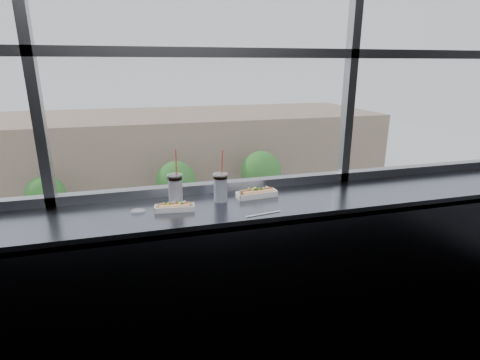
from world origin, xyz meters
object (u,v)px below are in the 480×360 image
object	(u,v)px
car_near_e	(367,260)
car_far_b	(159,229)
loose_straw	(263,214)
hotdog_tray_right	(257,193)
soda_cup_right	(220,186)
tree_left	(46,196)
pedestrian_c	(192,209)
pedestrian_a	(68,216)
pedestrian_b	(121,214)
car_near_c	(189,285)
car_far_c	(299,214)
car_near_d	(304,267)
tree_center	(176,181)
hotdog_tray_left	(175,207)
wrapper	(138,211)
tree_right	(261,172)
soda_cup_left	(175,187)
pedestrian_d	(244,203)

from	to	relation	value
car_near_e	car_far_b	distance (m)	14.91
loose_straw	car_near_e	xyz separation A→B (m)	(12.91, 16.50, -11.09)
hotdog_tray_right	soda_cup_right	bearing A→B (deg)	178.22
hotdog_tray_right	tree_left	size ratio (longest dim) A/B	0.06
pedestrian_c	pedestrian_a	distance (m)	10.21
loose_straw	pedestrian_b	xyz separation A→B (m)	(-2.47, 28.50, -11.02)
car_near_c	car_far_c	distance (m)	13.01
pedestrian_b	car_near_d	bearing A→B (deg)	132.31
loose_straw	pedestrian_a	world-z (taller)	loose_straw
car_near_c	tree_center	distance (m)	12.27
car_near_e	tree_left	size ratio (longest dim) A/B	1.20
hotdog_tray_left	wrapper	world-z (taller)	hotdog_tray_left
tree_left	tree_right	distance (m)	17.62
hotdog_tray_left	car_far_b	xyz separation A→B (m)	(0.82, 24.30, -10.96)
hotdog_tray_left	pedestrian_a	size ratio (longest dim) A/B	0.12
pedestrian_a	wrapper	bearing A→B (deg)	-168.33
car_near_e	tree_left	xyz separation A→B (m)	(-20.81, 12.00, 2.23)
tree_right	pedestrian_c	bearing A→B (deg)	-174.86
wrapper	pedestrian_a	size ratio (longest dim) A/B	0.05
soda_cup_left	pedestrian_b	xyz separation A→B (m)	(-2.01, 28.17, -11.12)
pedestrian_b	pedestrian_d	bearing A→B (deg)	-179.80
pedestrian_a	car_far_b	bearing A→B (deg)	-124.73
soda_cup_right	car_far_c	size ratio (longest dim) A/B	0.05
soda_cup_left	car_far_b	size ratio (longest dim) A/B	0.05
loose_straw	car_far_c	size ratio (longest dim) A/B	0.03
soda_cup_right	car_far_c	distance (m)	29.17
pedestrian_b	loose_straw	bearing A→B (deg)	94.96
hotdog_tray_right	soda_cup_left	xyz separation A→B (m)	(-0.52, 0.03, 0.08)
pedestrian_d	tree_right	world-z (taller)	tree_right
tree_right	car_near_d	bearing A→B (deg)	-95.97
soda_cup_left	pedestrian_c	size ratio (longest dim) A/B	0.16
car_far_b	tree_right	world-z (taller)	tree_right
wrapper	car_far_c	world-z (taller)	wrapper
tree_right	car_near_c	bearing A→B (deg)	-124.54
soda_cup_left	car_near_d	distance (m)	21.50
car_near_e	pedestrian_b	distance (m)	19.51
soda_cup_left	hotdog_tray_right	bearing A→B (deg)	-3.26
hotdog_tray_left	soda_cup_left	bearing A→B (deg)	86.85
soda_cup_right	wrapper	bearing A→B (deg)	-173.39
wrapper	tree_center	bearing A→B (deg)	84.21
pedestrian_c	soda_cup_left	bearing A→B (deg)	82.06
pedestrian_c	car_near_d	bearing A→B (deg)	113.92
soda_cup_right	car_far_b	xyz separation A→B (m)	(0.52, 24.21, -11.03)
pedestrian_a	tree_right	size ratio (longest dim) A/B	0.36
pedestrian_a	tree_left	world-z (taller)	tree_left
car_far_c	pedestrian_a	xyz separation A→B (m)	(-18.43, 4.89, -0.05)
tree_center	tree_right	distance (m)	7.55
hotdog_tray_right	tree_right	size ratio (longest dim) A/B	0.05
car_near_e	car_far_b	size ratio (longest dim) A/B	0.86
car_far_b	tree_right	size ratio (longest dim) A/B	1.17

